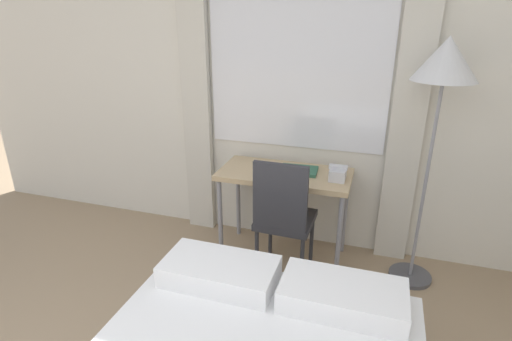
# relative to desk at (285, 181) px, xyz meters

# --- Properties ---
(wall_back_with_window) EXTENTS (5.71, 0.13, 2.70)m
(wall_back_with_window) POSITION_rel_desk_xyz_m (-0.28, 0.32, 0.69)
(wall_back_with_window) COLOR silver
(wall_back_with_window) RESTS_ON ground_plane
(desk) EXTENTS (1.00, 0.49, 0.74)m
(desk) POSITION_rel_desk_xyz_m (0.00, 0.00, 0.00)
(desk) COLOR tan
(desk) RESTS_ON ground_plane
(desk_chair) EXTENTS (0.41, 0.41, 0.94)m
(desk_chair) POSITION_rel_desk_xyz_m (0.06, -0.27, -0.13)
(desk_chair) COLOR #333338
(desk_chair) RESTS_ON ground_plane
(standing_lamp) EXTENTS (0.40, 0.40, 1.74)m
(standing_lamp) POSITION_rel_desk_xyz_m (0.99, -0.01, 0.84)
(standing_lamp) COLOR #4C4C51
(standing_lamp) RESTS_ON ground_plane
(telephone) EXTENTS (0.13, 0.16, 0.11)m
(telephone) POSITION_rel_desk_xyz_m (0.40, -0.02, 0.12)
(telephone) COLOR silver
(telephone) RESTS_ON desk
(book) EXTENTS (0.29, 0.21, 0.02)m
(book) POSITION_rel_desk_xyz_m (0.10, 0.04, 0.09)
(book) COLOR #33664C
(book) RESTS_ON desk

